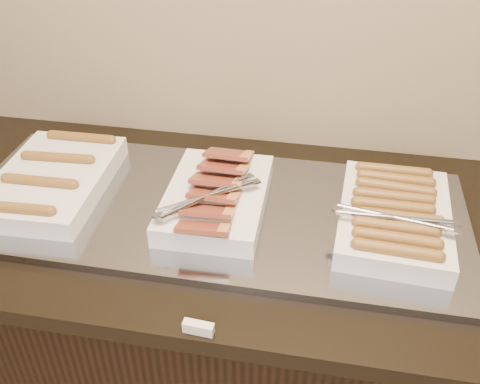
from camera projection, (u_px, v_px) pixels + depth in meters
name	position (u px, v px, depth m)	size (l,w,h in m)	color
counter	(217.00, 335.00, 1.55)	(2.06, 0.76, 0.90)	black
warming_tray	(212.00, 209.00, 1.28)	(1.20, 0.50, 0.02)	gray
dish_left	(53.00, 179.00, 1.32)	(0.27, 0.39, 0.07)	silver
dish_center	(216.00, 197.00, 1.25)	(0.24, 0.37, 0.09)	silver
dish_right	(394.00, 216.00, 1.19)	(0.27, 0.37, 0.08)	silver
label_holder	(198.00, 328.00, 0.98)	(0.06, 0.02, 0.02)	silver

